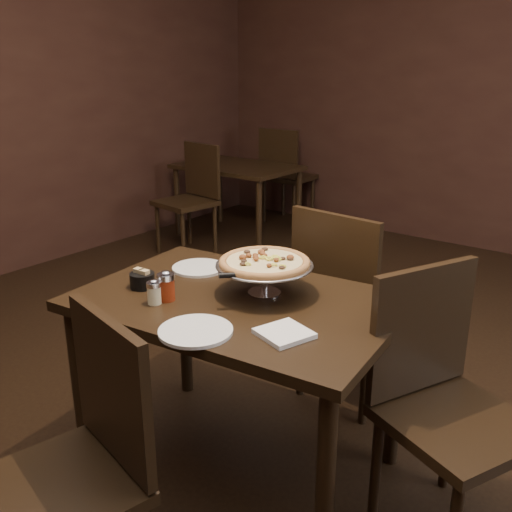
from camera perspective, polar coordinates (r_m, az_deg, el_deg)
The scene contains 16 objects.
room at distance 2.01m, azimuth 3.78°, elevation 13.37°, with size 6.04×7.04×2.84m.
dining_table at distance 2.20m, azimuth -1.84°, elevation -6.58°, with size 1.27×0.91×0.74m.
background_table at distance 5.41m, azimuth -1.91°, elevation 8.13°, with size 1.10×0.73×0.69m.
pizza_stand at distance 2.16m, azimuth 0.86°, elevation -0.68°, with size 0.38×0.38×0.15m.
parmesan_shaker at distance 2.13m, azimuth -10.16°, elevation -3.59°, with size 0.05×0.05×0.09m.
pepper_flake_shaker at distance 2.15m, azimuth -8.97°, elevation -3.02°, with size 0.07×0.07×0.12m.
packet_caddy at distance 2.29m, azimuth -11.31°, elevation -2.34°, with size 0.10×0.10×0.08m.
napkin_stack at distance 1.87m, azimuth 2.85°, elevation -7.74°, with size 0.15×0.15×0.02m, color white.
plate_left at distance 2.47m, azimuth -5.76°, elevation -1.18°, with size 0.23×0.23×0.01m, color white.
plate_near at distance 1.90m, azimuth -6.06°, elevation -7.46°, with size 0.25×0.25×0.01m, color white.
serving_spatula at distance 2.04m, azimuth -1.90°, elevation -1.96°, with size 0.17×0.17×0.02m.
chair_far at distance 2.72m, azimuth 9.12°, elevation -4.38°, with size 0.49×0.49×0.97m.
chair_near at distance 1.81m, azimuth -17.41°, elevation -19.05°, with size 0.52×0.52×0.92m.
chair_side at distance 2.09m, azimuth 18.19°, elevation -13.18°, with size 0.58×0.58×0.95m.
bg_chair_far at distance 5.91m, azimuth 2.90°, elevation 8.38°, with size 0.47×0.47×0.97m.
bg_chair_near at distance 5.00m, azimuth -6.44°, elevation 6.15°, with size 0.49×0.49×0.94m.
Camera 1 is at (1.17, -1.64, 1.59)m, focal length 40.00 mm.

